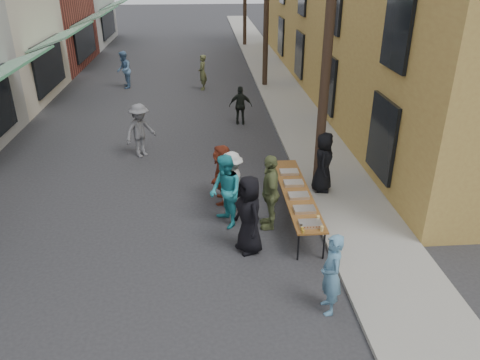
{
  "coord_description": "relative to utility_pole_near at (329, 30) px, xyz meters",
  "views": [
    {
      "loc": [
        1.17,
        -8.83,
        6.18
      ],
      "look_at": [
        1.95,
        1.24,
        1.3
      ],
      "focal_mm": 35.0,
      "sensor_mm": 36.0,
      "label": 1
    }
  ],
  "objects": [
    {
      "name": "sidewalk",
      "position": [
        0.7,
        12.0,
        -4.45
      ],
      "size": [
        2.2,
        60.0,
        0.1
      ],
      "primitive_type": "cube",
      "color": "gray",
      "rests_on": "ground"
    },
    {
      "name": "ground",
      "position": [
        -4.3,
        -3.0,
        -4.5
      ],
      "size": [
        120.0,
        120.0,
        0.0
      ],
      "primitive_type": "plane",
      "color": "#28282B",
      "rests_on": "ground"
    },
    {
      "name": "serving_table",
      "position": [
        -0.88,
        -1.41,
        -3.79
      ],
      "size": [
        0.7,
        4.0,
        0.75
      ],
      "color": "brown",
      "rests_on": "ground"
    },
    {
      "name": "cup_stack",
      "position": [
        -0.68,
        -3.31,
        -3.69
      ],
      "size": [
        0.08,
        0.08,
        0.12
      ],
      "primitive_type": "cylinder",
      "color": "tan",
      "rests_on": "serving_table"
    },
    {
      "name": "condiment_jar_a",
      "position": [
        -1.1,
        -3.36,
        -3.71
      ],
      "size": [
        0.07,
        0.07,
        0.08
      ],
      "primitive_type": "cylinder",
      "color": "#A57F26",
      "rests_on": "serving_table"
    },
    {
      "name": "guest_front_d",
      "position": [
        -2.5,
        -0.9,
        -3.67
      ],
      "size": [
        0.96,
        1.22,
        1.66
      ],
      "primitive_type": "imported",
      "rotation": [
        0.0,
        0.0,
        -1.93
      ],
      "color": "silver",
      "rests_on": "ground"
    },
    {
      "name": "guest_front_c",
      "position": [
        -2.7,
        -1.64,
        -3.56
      ],
      "size": [
        0.97,
        1.1,
        1.88
      ],
      "primitive_type": "imported",
      "rotation": [
        0.0,
        0.0,
        -1.23
      ],
      "color": "teal",
      "rests_on": "ground"
    },
    {
      "name": "passerby_right",
      "position": [
        -3.19,
        11.59,
        -3.64
      ],
      "size": [
        0.42,
        0.63,
        1.73
      ],
      "primitive_type": "imported",
      "rotation": [
        0.0,
        0.0,
        4.72
      ],
      "color": "brown",
      "rests_on": "ground"
    },
    {
      "name": "guest_front_b",
      "position": [
        -0.9,
        -4.94,
        -3.67
      ],
      "size": [
        0.41,
        0.62,
        1.67
      ],
      "primitive_type": "imported",
      "rotation": [
        0.0,
        0.0,
        -1.55
      ],
      "color": "#5586A5",
      "rests_on": "ground"
    },
    {
      "name": "condiment_jar_b",
      "position": [
        -1.1,
        -3.26,
        -3.71
      ],
      "size": [
        0.07,
        0.07,
        0.08
      ],
      "primitive_type": "cylinder",
      "color": "#A57F26",
      "rests_on": "serving_table"
    },
    {
      "name": "catering_tray_foil_b",
      "position": [
        -0.88,
        -2.41,
        -3.71
      ],
      "size": [
        0.5,
        0.33,
        0.08
      ],
      "primitive_type": "cube",
      "color": "#B2B2B7",
      "rests_on": "serving_table"
    },
    {
      "name": "server",
      "position": [
        0.11,
        -0.09,
        -3.53
      ],
      "size": [
        0.76,
        0.96,
        1.74
      ],
      "primitive_type": "imported",
      "rotation": [
        0.0,
        0.0,
        1.3
      ],
      "color": "black",
      "rests_on": "sidewalk"
    },
    {
      "name": "catering_tray_foil_d",
      "position": [
        -0.88,
        -1.01,
        -3.71
      ],
      "size": [
        0.5,
        0.33,
        0.08
      ],
      "primitive_type": "cube",
      "color": "#B2B2B7",
      "rests_on": "serving_table"
    },
    {
      "name": "catering_tray_buns",
      "position": [
        -0.88,
        -1.71,
        -3.71
      ],
      "size": [
        0.5,
        0.33,
        0.08
      ],
      "primitive_type": "cube",
      "color": "tan",
      "rests_on": "serving_table"
    },
    {
      "name": "guest_front_a",
      "position": [
        -2.23,
        -2.79,
        -3.57
      ],
      "size": [
        0.89,
        1.07,
        1.86
      ],
      "primitive_type": "imported",
      "rotation": [
        0.0,
        0.0,
        -1.18
      ],
      "color": "black",
      "rests_on": "ground"
    },
    {
      "name": "utility_pole_near",
      "position": [
        0.0,
        0.0,
        0.0
      ],
      "size": [
        0.26,
        0.26,
        9.0
      ],
      "primitive_type": "cylinder",
      "color": "#2D2116",
      "rests_on": "ground"
    },
    {
      "name": "catering_tray_sausage",
      "position": [
        -0.88,
        -3.06,
        -3.71
      ],
      "size": [
        0.5,
        0.33,
        0.08
      ],
      "primitive_type": "cube",
      "color": "maroon",
      "rests_on": "serving_table"
    },
    {
      "name": "guest_queue_back",
      "position": [
        -2.73,
        -0.36,
        -3.67
      ],
      "size": [
        0.62,
        1.58,
        1.66
      ],
      "primitive_type": "imported",
      "rotation": [
        0.0,
        0.0,
        -1.66
      ],
      "color": "maroon",
      "rests_on": "ground"
    },
    {
      "name": "catering_tray_buns_end",
      "position": [
        -0.88,
        -0.31,
        -3.71
      ],
      "size": [
        0.5,
        0.33,
        0.08
      ],
      "primitive_type": "cube",
      "color": "tan",
      "rests_on": "serving_table"
    },
    {
      "name": "passerby_mid",
      "position": [
        -1.71,
        6.1,
        -3.73
      ],
      "size": [
        0.94,
        0.47,
        1.54
      ],
      "primitive_type": "imported",
      "rotation": [
        0.0,
        0.0,
        3.03
      ],
      "color": "black",
      "rests_on": "ground"
    },
    {
      "name": "passerby_far",
      "position": [
        -7.15,
        12.21,
        -3.58
      ],
      "size": [
        0.78,
        0.96,
        1.85
      ],
      "primitive_type": "imported",
      "rotation": [
        0.0,
        0.0,
        4.81
      ],
      "color": "#567CA6",
      "rests_on": "ground"
    },
    {
      "name": "guest_front_e",
      "position": [
        -1.61,
        -1.79,
        -3.53
      ],
      "size": [
        0.54,
        1.16,
        1.93
      ],
      "primitive_type": "imported",
      "rotation": [
        0.0,
        0.0,
        -1.63
      ],
      "color": "#636D3F",
      "rests_on": "ground"
    },
    {
      "name": "passerby_left",
      "position": [
        -5.3,
        3.07,
        -3.59
      ],
      "size": [
        1.31,
        1.31,
        1.82
      ],
      "primitive_type": "imported",
      "rotation": [
        0.0,
        0.0,
        0.78
      ],
      "color": "slate",
      "rests_on": "ground"
    },
    {
      "name": "condiment_jar_c",
      "position": [
        -1.1,
        -3.16,
        -3.71
      ],
      "size": [
        0.07,
        0.07,
        0.08
      ],
      "primitive_type": "cylinder",
      "color": "#A57F26",
      "rests_on": "serving_table"
    }
  ]
}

